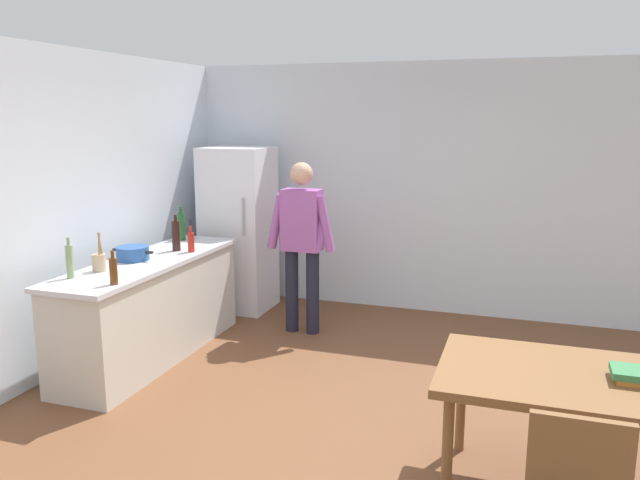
% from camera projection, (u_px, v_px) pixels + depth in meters
% --- Properties ---
extents(ground_plane, '(14.00, 14.00, 0.00)m').
position_uv_depth(ground_plane, '(339.00, 433.00, 4.28)').
color(ground_plane, brown).
extents(wall_back, '(6.40, 0.12, 2.70)m').
position_uv_depth(wall_back, '(420.00, 189.00, 6.80)').
color(wall_back, silver).
rests_on(wall_back, ground_plane).
extents(wall_left, '(0.12, 5.60, 2.70)m').
position_uv_depth(wall_left, '(38.00, 215.00, 5.01)').
color(wall_left, silver).
rests_on(wall_left, ground_plane).
extents(kitchen_counter, '(0.64, 2.20, 0.90)m').
position_uv_depth(kitchen_counter, '(151.00, 308.00, 5.56)').
color(kitchen_counter, beige).
rests_on(kitchen_counter, ground_plane).
extents(refrigerator, '(0.70, 0.67, 1.80)m').
position_uv_depth(refrigerator, '(239.00, 229.00, 6.92)').
color(refrigerator, white).
rests_on(refrigerator, ground_plane).
extents(person, '(0.70, 0.22, 1.70)m').
position_uv_depth(person, '(302.00, 236.00, 6.10)').
color(person, '#1E1E2D').
rests_on(person, ground_plane).
extents(dining_table, '(1.40, 0.90, 0.75)m').
position_uv_depth(dining_table, '(568.00, 387.00, 3.43)').
color(dining_table, brown).
rests_on(dining_table, ground_plane).
extents(cooking_pot, '(0.40, 0.28, 0.12)m').
position_uv_depth(cooking_pot, '(133.00, 253.00, 5.44)').
color(cooking_pot, '#285193').
rests_on(cooking_pot, kitchen_counter).
extents(utensil_jar, '(0.11, 0.11, 0.32)m').
position_uv_depth(utensil_jar, '(99.00, 262.00, 5.04)').
color(utensil_jar, tan).
rests_on(utensil_jar, kitchen_counter).
extents(bottle_wine_green, '(0.08, 0.08, 0.34)m').
position_uv_depth(bottle_wine_green, '(181.00, 226.00, 6.29)').
color(bottle_wine_green, '#1E5123').
rests_on(bottle_wine_green, kitchen_counter).
extents(bottle_beer_brown, '(0.06, 0.06, 0.26)m').
position_uv_depth(bottle_beer_brown, '(113.00, 271.00, 4.64)').
color(bottle_beer_brown, '#5B3314').
rests_on(bottle_beer_brown, kitchen_counter).
extents(bottle_vinegar_tall, '(0.06, 0.06, 0.32)m').
position_uv_depth(bottle_vinegar_tall, '(70.00, 261.00, 4.81)').
color(bottle_vinegar_tall, gray).
rests_on(bottle_vinegar_tall, kitchen_counter).
extents(bottle_wine_dark, '(0.08, 0.08, 0.34)m').
position_uv_depth(bottle_wine_dark, '(176.00, 235.00, 5.80)').
color(bottle_wine_dark, black).
rests_on(bottle_wine_dark, kitchen_counter).
extents(bottle_sauce_red, '(0.06, 0.06, 0.24)m').
position_uv_depth(bottle_sauce_red, '(191.00, 242.00, 5.75)').
color(bottle_sauce_red, '#B22319').
rests_on(bottle_sauce_red, kitchen_counter).
extents(book_stack, '(0.28, 0.19, 0.07)m').
position_uv_depth(book_stack, '(640.00, 376.00, 3.30)').
color(book_stack, orange).
rests_on(book_stack, dining_table).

